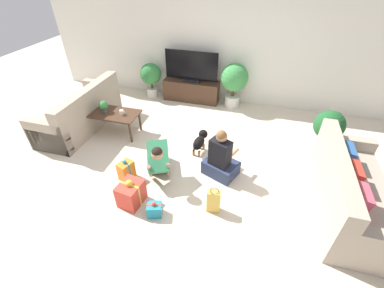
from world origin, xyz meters
TOP-DOWN VIEW (x-y plane):
  - ground_plane at (0.00, 0.00)m, footprint 16.00×16.00m
  - wall_back at (0.00, 2.63)m, footprint 8.40×0.06m
  - sofa_left at (-2.44, 0.58)m, footprint 0.83×1.95m
  - sofa_right at (2.43, -0.29)m, footprint 0.83×1.95m
  - coffee_table at (-1.65, 0.55)m, footprint 1.00×0.55m
  - tv_console at (-0.58, 2.37)m, footprint 1.34×0.39m
  - tv at (-0.58, 2.37)m, footprint 1.25×0.20m
  - potted_plant_back_left at (-1.60, 2.32)m, footprint 0.51×0.51m
  - potted_plant_corner_right at (2.29, 1.03)m, footprint 0.52×0.52m
  - potted_plant_back_right at (0.44, 2.32)m, footprint 0.62×0.62m
  - person_kneeling at (-0.35, -0.35)m, footprint 0.58×0.82m
  - person_sitting at (0.61, -0.08)m, footprint 0.63×0.60m
  - dog at (0.13, 0.44)m, footprint 0.22×0.59m
  - gift_box_a at (-0.83, -0.59)m, footprint 0.25×0.28m
  - gift_box_b at (-0.52, -1.03)m, footprint 0.34×0.40m
  - gift_box_c at (-0.11, -1.15)m, footprint 0.24×0.22m
  - gift_bag_a at (0.66, -0.85)m, footprint 0.20×0.13m
  - mug at (-1.45, 0.55)m, footprint 0.12×0.08m
  - tabletop_plant at (-1.83, 0.55)m, footprint 0.17×0.17m

SIDE VIEW (x-z plane):
  - ground_plane at x=0.00m, z-range 0.00..0.00m
  - gift_box_c at x=-0.11m, z-range -0.02..0.22m
  - gift_box_a at x=-0.83m, z-range -0.03..0.34m
  - gift_box_b at x=-0.52m, z-range -0.03..0.40m
  - gift_bag_a at x=0.66m, z-range -0.01..0.39m
  - dog at x=0.13m, z-range 0.05..0.39m
  - tv_console at x=-0.58m, z-range 0.00..0.50m
  - person_sitting at x=0.61m, z-range -0.14..0.74m
  - sofa_left at x=-2.44m, z-range -0.13..0.75m
  - sofa_right at x=2.43m, z-range -0.12..0.76m
  - person_kneeling at x=-0.35m, z-range -0.06..0.71m
  - coffee_table at x=-1.65m, z-range 0.18..0.63m
  - mug at x=-1.45m, z-range 0.46..0.55m
  - potted_plant_back_left at x=-1.60m, z-range 0.11..0.95m
  - potted_plant_corner_right at x=2.29m, z-range 0.13..0.95m
  - tabletop_plant at x=-1.83m, z-range 0.47..0.69m
  - potted_plant_back_right at x=0.44m, z-range 0.14..1.17m
  - tv at x=-0.58m, z-range 0.46..1.17m
  - wall_back at x=0.00m, z-range 0.00..2.60m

